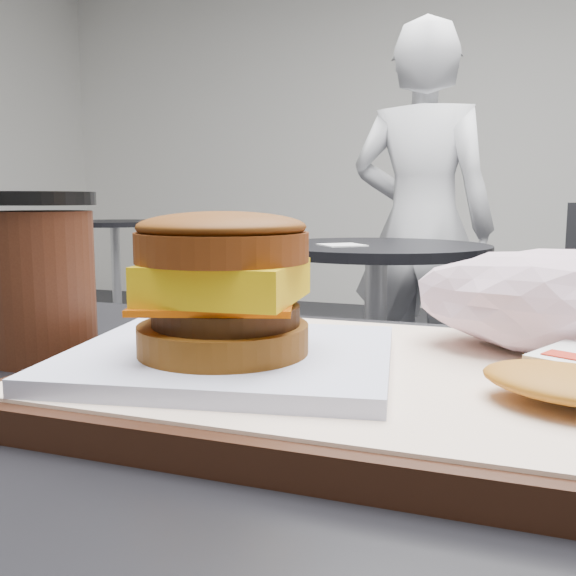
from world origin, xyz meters
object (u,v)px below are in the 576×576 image
at_px(crumpled_wrapper, 536,299).
at_px(coffee_cup, 41,278).
at_px(serving_tray, 366,380).
at_px(neighbor_table, 376,307).
at_px(breakfast_sandwich, 225,302).
at_px(patron, 421,227).

height_order(crumpled_wrapper, coffee_cup, coffee_cup).
distance_m(serving_tray, neighbor_table, 1.65).
distance_m(serving_tray, crumpled_wrapper, 0.13).
distance_m(crumpled_wrapper, neighbor_table, 1.60).
height_order(serving_tray, crumpled_wrapper, crumpled_wrapper).
height_order(breakfast_sandwich, neighbor_table, breakfast_sandwich).
xyz_separation_m(coffee_cup, neighbor_table, (-0.09, 1.59, -0.28)).
relative_size(crumpled_wrapper, neighbor_table, 0.20).
xyz_separation_m(serving_tray, breakfast_sandwich, (-0.08, -0.04, 0.05)).
distance_m(breakfast_sandwich, patron, 2.24).
bearing_deg(patron, neighbor_table, 91.43).
xyz_separation_m(breakfast_sandwich, coffee_cup, (-0.17, 0.04, 0.00)).
distance_m(serving_tray, patron, 2.21).
relative_size(serving_tray, coffee_cup, 3.05).
relative_size(breakfast_sandwich, crumpled_wrapper, 1.43).
xyz_separation_m(serving_tray, neighbor_table, (-0.34, 1.60, -0.23)).
bearing_deg(serving_tray, breakfast_sandwich, -153.81).
bearing_deg(coffee_cup, serving_tray, -1.38).
height_order(serving_tray, patron, patron).
distance_m(breakfast_sandwich, crumpled_wrapper, 0.21).
xyz_separation_m(crumpled_wrapper, neighbor_table, (-0.43, 1.52, -0.27)).
relative_size(serving_tray, crumpled_wrapper, 2.51).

